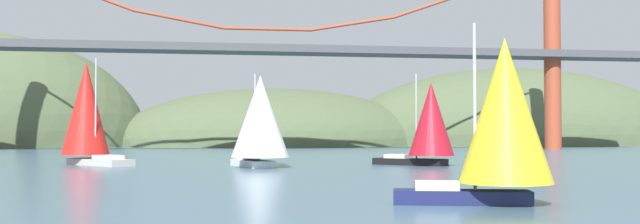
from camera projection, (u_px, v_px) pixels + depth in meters
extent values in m
ellipsoid|color=#4C5B3D|center=(275.00, 146.00, 151.82)|extent=(70.39, 44.00, 24.67)
ellipsoid|color=#4C5B3D|center=(515.00, 145.00, 160.47)|extent=(83.21, 44.00, 34.95)
cylinder|color=#A34228|center=(552.00, 49.00, 119.68)|extent=(2.80, 2.80, 34.08)
cube|color=#47474C|center=(268.00, 50.00, 112.01)|extent=(133.29, 6.00, 1.20)
cylinder|color=#A34228|center=(179.00, 19.00, 109.96)|extent=(13.99, 0.50, 2.94)
cylinder|color=#A34228|center=(268.00, 29.00, 112.11)|extent=(13.90, 0.50, 0.50)
cylinder|color=#A34228|center=(353.00, 24.00, 114.32)|extent=(13.99, 0.50, 2.94)
cylinder|color=#A34228|center=(435.00, 4.00, 116.61)|extent=(14.07, 0.50, 5.36)
cube|color=white|center=(252.00, 163.00, 59.91)|extent=(3.58, 6.87, 0.56)
cube|color=beige|center=(248.00, 157.00, 61.01)|extent=(2.02, 2.42, 0.36)
cylinder|color=#B2B2B7|center=(255.00, 117.00, 59.42)|extent=(0.14, 0.14, 7.33)
cone|color=white|center=(260.00, 116.00, 58.09)|extent=(5.83, 5.83, 6.77)
cube|color=#191E4C|center=(461.00, 197.00, 28.61)|extent=(5.72, 2.88, 0.58)
cube|color=beige|center=(437.00, 185.00, 28.74)|extent=(2.00, 1.54, 0.36)
cylinder|color=#B2B2B7|center=(475.00, 106.00, 28.66)|extent=(0.14, 0.14, 6.83)
cone|color=yellow|center=(505.00, 110.00, 28.52)|extent=(4.66, 4.66, 5.92)
cube|color=black|center=(410.00, 162.00, 62.60)|extent=(6.14, 6.00, 0.58)
cube|color=beige|center=(398.00, 156.00, 63.29)|extent=(2.56, 2.55, 0.36)
cylinder|color=#B2B2B7|center=(416.00, 116.00, 62.34)|extent=(0.14, 0.14, 7.54)
cone|color=#B21423|center=(431.00, 119.00, 61.50)|extent=(5.64, 5.64, 6.44)
cube|color=#B7B2A8|center=(100.00, 162.00, 62.07)|extent=(6.57, 7.23, 0.57)
cube|color=beige|center=(108.00, 157.00, 61.20)|extent=(2.88, 2.97, 0.36)
cylinder|color=#B2B2B7|center=(96.00, 108.00, 62.70)|extent=(0.14, 0.14, 9.02)
cone|color=red|center=(86.00, 108.00, 63.78)|extent=(5.98, 5.98, 8.52)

